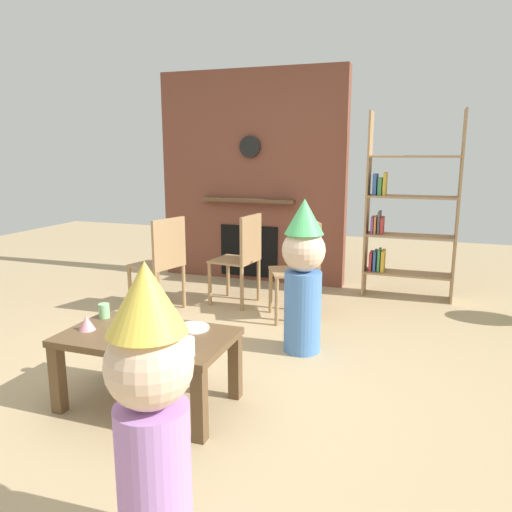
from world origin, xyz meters
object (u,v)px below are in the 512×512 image
dining_chair_left (163,259)px  dining_chair_right (304,263)px  child_with_cone_hat (151,408)px  paper_cup_near_left (104,311)px  coffee_table (148,346)px  paper_cup_far_left (135,310)px  paper_plate_rear (153,337)px  paper_cup_center (187,347)px  paper_cup_near_right (134,322)px  dining_chair_middle (242,254)px  bookshelf (403,215)px  birthday_cake_slice (87,323)px  paper_plate_front (192,328)px  child_in_pink (303,273)px

dining_chair_left → dining_chair_right: size_ratio=1.00×
child_with_cone_hat → paper_cup_near_left: bearing=9.7°
coffee_table → paper_cup_far_left: size_ratio=11.15×
paper_plate_rear → paper_cup_center: bearing=-28.2°
paper_cup_near_left → child_with_cone_hat: 1.56m
paper_cup_near_right → dining_chair_middle: size_ratio=0.12×
paper_cup_center → bookshelf: bearing=73.9°
coffee_table → paper_cup_far_left: paper_cup_far_left is taller
paper_cup_far_left → dining_chair_right: 1.78m
paper_cup_near_left → paper_cup_center: (0.79, -0.37, 0.00)m
coffee_table → child_with_cone_hat: child_with_cone_hat is taller
bookshelf → birthday_cake_slice: size_ratio=19.00×
paper_cup_near_right → paper_cup_center: (0.47, -0.23, -0.01)m
paper_cup_near_right → child_with_cone_hat: child_with_cone_hat is taller
paper_cup_near_left → paper_plate_front: bearing=0.4°
dining_chair_middle → coffee_table: bearing=102.5°
paper_cup_near_right → dining_chair_right: size_ratio=0.12×
paper_cup_center → paper_plate_rear: size_ratio=0.52×
coffee_table → paper_cup_center: size_ratio=10.25×
paper_cup_center → dining_chair_left: bearing=123.2°
bookshelf → dining_chair_left: size_ratio=2.11×
paper_cup_far_left → birthday_cake_slice: (-0.14, -0.30, -0.00)m
paper_cup_near_left → dining_chair_middle: bearing=83.3°
paper_plate_front → child_with_cone_hat: bearing=-70.0°
child_in_pink → birthday_cake_slice: bearing=-10.7°
coffee_table → paper_cup_center: bearing=-29.1°
dining_chair_right → dining_chair_left: bearing=-15.5°
child_in_pink → paper_cup_near_right: bearing=-4.4°
bookshelf → paper_cup_far_left: bearing=-119.5°
coffee_table → dining_chair_right: (0.48, 1.87, 0.14)m
coffee_table → paper_cup_near_left: paper_cup_near_left is taller
dining_chair_middle → dining_chair_right: 0.70m
paper_plate_front → paper_plate_rear: (-0.14, -0.21, 0.00)m
paper_cup_near_left → paper_cup_near_right: size_ratio=0.85×
coffee_table → paper_plate_front: (0.21, 0.17, 0.08)m
paper_cup_near_left → paper_cup_near_right: paper_cup_near_right is taller
birthday_cake_slice → child_in_pink: (1.04, 1.17, 0.12)m
coffee_table → paper_cup_near_left: size_ratio=10.80×
paper_cup_near_right → paper_plate_front: paper_cup_near_right is taller
birthday_cake_slice → paper_cup_far_left: bearing=64.4°
bookshelf → dining_chair_middle: bearing=-150.8°
child_with_cone_hat → dining_chair_right: bearing=-29.5°
child_with_cone_hat → dining_chair_right: size_ratio=1.27×
bookshelf → child_in_pink: bearing=-108.8°
paper_cup_center → birthday_cake_slice: paper_cup_center is taller
dining_chair_middle → bookshelf: bearing=-143.5°
coffee_table → paper_plate_rear: bearing=-33.1°
paper_cup_near_right → birthday_cake_slice: 0.29m
child_with_cone_hat → dining_chair_left: child_with_cone_hat is taller
coffee_table → child_in_pink: child_in_pink is taller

